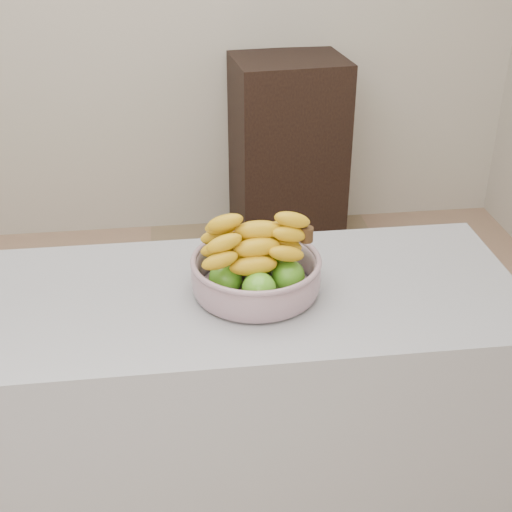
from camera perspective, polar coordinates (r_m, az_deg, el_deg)
The scene contains 4 objects.
ground at distance 2.51m, azimuth -8.48°, elevation -18.51°, with size 4.00×4.00×0.00m, color #A07C62.
counter at distance 2.06m, azimuth -9.43°, elevation -14.08°, with size 2.00×0.60×0.90m, color #919299.
cabinet at distance 3.78m, azimuth 2.53°, elevation 8.25°, with size 0.55×0.44×0.99m, color black.
fruit_bowl at distance 1.76m, azimuth -0.01°, elevation -1.10°, with size 0.32×0.32×0.19m.
Camera 1 is at (0.14, -1.70, 1.85)m, focal length 50.00 mm.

